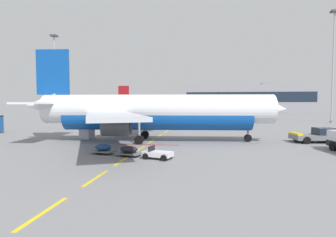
{
  "coord_description": "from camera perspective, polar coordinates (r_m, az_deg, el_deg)",
  "views": [
    {
      "loc": [
        25.57,
        -10.45,
        5.07
      ],
      "look_at": [
        19.0,
        32.93,
        2.6
      ],
      "focal_mm": 29.28,
      "sensor_mm": 36.0,
      "label": 1
    }
  ],
  "objects": [
    {
      "name": "uld_cargo_container",
      "position": [
        40.52,
        -16.52,
        -2.96
      ],
      "size": [
        1.83,
        1.8,
        1.6
      ],
      "color": "#B7BCC6",
      "rests_on": "ground"
    },
    {
      "name": "apron_light_mast_near",
      "position": [
        89.93,
        -22.51,
        9.78
      ],
      "size": [
        1.8,
        1.8,
        25.32
      ],
      "color": "slate",
      "rests_on": "ground"
    },
    {
      "name": "airliner_mid_left",
      "position": [
        108.04,
        -15.31,
        2.38
      ],
      "size": [
        32.59,
        32.24,
        11.42
      ],
      "color": "white",
      "rests_on": "ground"
    },
    {
      "name": "apron_paint_markings",
      "position": [
        49.22,
        -0.29,
        -2.69
      ],
      "size": [
        8.0,
        98.6,
        0.01
      ],
      "color": "yellow",
      "rests_on": "ground"
    },
    {
      "name": "ground",
      "position": [
        52.72,
        24.47,
        -2.59
      ],
      "size": [
        400.0,
        400.0,
        0.0
      ],
      "primitive_type": "plane",
      "color": "slate"
    },
    {
      "name": "baggage_train",
      "position": [
        26.58,
        -8.09,
        -6.65
      ],
      "size": [
        8.67,
        3.76,
        1.14
      ],
      "color": "silver",
      "rests_on": "ground"
    },
    {
      "name": "airliner_foreground",
      "position": [
        36.26,
        -3.2,
        1.45
      ],
      "size": [
        34.82,
        34.46,
        12.2
      ],
      "color": "white",
      "rests_on": "ground"
    },
    {
      "name": "pushback_tug",
      "position": [
        40.31,
        28.76,
        -3.11
      ],
      "size": [
        6.36,
        3.9,
        2.08
      ],
      "color": "slate",
      "rests_on": "ground"
    },
    {
      "name": "apron_light_mast_far",
      "position": [
        83.04,
        31.19,
        11.33
      ],
      "size": [
        1.8,
        1.8,
        28.52
      ],
      "color": "slate",
      "rests_on": "ground"
    },
    {
      "name": "terminal_satellite",
      "position": [
        171.36,
        16.04,
        3.99
      ],
      "size": [
        76.2,
        26.0,
        17.04
      ],
      "color": "gray",
      "rests_on": "ground"
    }
  ]
}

